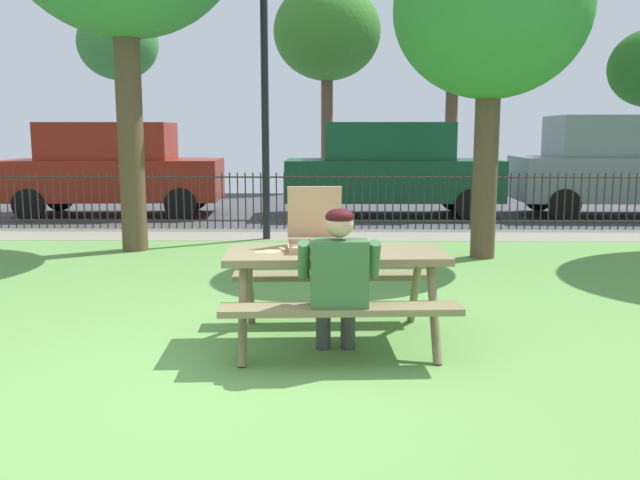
{
  "coord_description": "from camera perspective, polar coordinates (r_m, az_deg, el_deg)",
  "views": [
    {
      "loc": [
        0.83,
        -4.46,
        1.73
      ],
      "look_at": [
        0.74,
        1.73,
        0.75
      ],
      "focal_mm": 37.98,
      "sensor_mm": 36.0,
      "label": 1
    }
  ],
  "objects": [
    {
      "name": "ground",
      "position": [
        6.6,
        -6.41,
        -6.33
      ],
      "size": [
        28.0,
        11.72,
        0.02
      ],
      "primitive_type": "cube",
      "color": "#629748"
    },
    {
      "name": "cobblestone_walkway",
      "position": [
        11.64,
        -3.24,
        0.43
      ],
      "size": [
        28.0,
        1.4,
        0.01
      ],
      "primitive_type": "cube",
      "color": "gray"
    },
    {
      "name": "street_asphalt",
      "position": [
        15.94,
        -2.14,
        2.76
      ],
      "size": [
        28.0,
        7.29,
        0.01
      ],
      "primitive_type": "cube",
      "color": "#424247"
    },
    {
      "name": "picnic_table_foreground",
      "position": [
        5.59,
        1.34,
        -2.71
      ],
      "size": [
        1.88,
        1.57,
        0.79
      ],
      "color": "olive",
      "rests_on": "ground"
    },
    {
      "name": "pizza_box_open",
      "position": [
        5.68,
        -0.4,
        0.26
      ],
      "size": [
        0.5,
        0.56,
        0.51
      ],
      "color": "tan",
      "rests_on": "picnic_table_foreground"
    },
    {
      "name": "pizza_slice_on_table",
      "position": [
        5.58,
        -4.0,
        -0.86
      ],
      "size": [
        0.26,
        0.22,
        0.02
      ],
      "color": "#EDD573",
      "rests_on": "picnic_table_foreground"
    },
    {
      "name": "adult_at_table",
      "position": [
        5.08,
        1.57,
        -3.2
      ],
      "size": [
        0.62,
        0.61,
        1.19
      ],
      "color": "#3F3F3F",
      "rests_on": "ground"
    },
    {
      "name": "iron_fence_streetside",
      "position": [
        12.27,
        -3.03,
        3.35
      ],
      "size": [
        19.23,
        0.03,
        1.02
      ],
      "color": "#2D2823",
      "rests_on": "ground"
    },
    {
      "name": "lamp_post_walkway",
      "position": [
        11.09,
        -4.68,
        13.56
      ],
      "size": [
        0.28,
        0.28,
        4.32
      ],
      "color": "black",
      "rests_on": "ground"
    },
    {
      "name": "tree_near_table",
      "position": [
        9.76,
        14.24,
        18.12
      ],
      "size": [
        2.62,
        2.62,
        4.53
      ],
      "color": "brown",
      "rests_on": "ground"
    },
    {
      "name": "parked_car_center",
      "position": [
        14.93,
        -17.01,
        5.85
      ],
      "size": [
        4.49,
        2.09,
        1.94
      ],
      "color": "maroon",
      "rests_on": "ground"
    },
    {
      "name": "parked_car_right",
      "position": [
        14.28,
        5.96,
        6.06
      ],
      "size": [
        4.41,
        1.93,
        1.94
      ],
      "color": "#11462B",
      "rests_on": "ground"
    },
    {
      "name": "parked_car_far_right",
      "position": [
        15.52,
        24.61,
        5.87
      ],
      "size": [
        4.65,
        2.06,
        2.08
      ],
      "color": "slate",
      "rests_on": "ground"
    },
    {
      "name": "far_tree_midleft",
      "position": [
        22.43,
        -16.65,
        15.43
      ],
      "size": [
        2.44,
        2.44,
        5.54
      ],
      "color": "brown",
      "rests_on": "ground"
    },
    {
      "name": "far_tree_center",
      "position": [
        21.51,
        0.6,
        17.04
      ],
      "size": [
        3.26,
        3.26,
        6.24
      ],
      "color": "brown",
      "rests_on": "ground"
    },
    {
      "name": "far_tree_midright",
      "position": [
        21.81,
        11.19,
        16.19
      ],
      "size": [
        2.96,
        2.96,
        5.9
      ],
      "color": "brown",
      "rests_on": "ground"
    }
  ]
}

